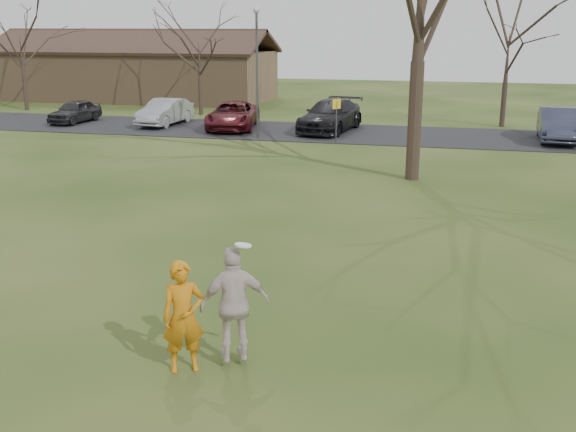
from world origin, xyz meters
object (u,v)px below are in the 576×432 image
object	(u,v)px
catching_play	(235,304)
lamp_post	(257,56)
car_3	(330,116)
building	(135,73)
player_defender	(183,317)
car_1	(165,112)
car_0	(75,111)
car_2	(233,115)
car_5	(558,125)

from	to	relation	value
catching_play	lamp_post	xyz separation A→B (m)	(-6.05, 22.37, 2.88)
catching_play	car_3	bearing A→B (deg)	96.62
building	player_defender	bearing A→B (deg)	-63.21
player_defender	catching_play	distance (m)	0.85
car_1	car_0	bearing A→B (deg)	-172.03
catching_play	car_1	bearing A→B (deg)	115.83
car_2	catching_play	size ratio (longest dim) A/B	2.51
car_1	catching_play	bearing A→B (deg)	-59.85
building	lamp_post	bearing A→B (deg)	-47.91
car_0	building	xyz separation A→B (m)	(-2.41, 12.84, 1.26)
car_0	building	bearing A→B (deg)	104.54
car_1	building	xyz separation A→B (m)	(-7.77, 12.50, 1.17)
car_1	car_3	bearing A→B (deg)	3.76
player_defender	lamp_post	world-z (taller)	lamp_post
car_2	car_3	bearing A→B (deg)	-4.74
car_5	building	bearing A→B (deg)	157.76
car_1	building	bearing A→B (deg)	126.19
car_3	lamp_post	size ratio (longest dim) A/B	0.88
car_1	catching_play	world-z (taller)	catching_play
player_defender	car_0	size ratio (longest dim) A/B	0.50
car_1	car_5	size ratio (longest dim) A/B	0.92
car_0	catching_play	size ratio (longest dim) A/B	1.82
car_5	car_3	bearing A→B (deg)	179.93
car_5	lamp_post	distance (m)	14.78
car_1	car_2	world-z (taller)	car_1
car_2	lamp_post	distance (m)	4.59
player_defender	car_3	distance (m)	25.70
car_1	car_5	distance (m)	20.49
player_defender	car_1	distance (m)	28.16
car_3	car_5	distance (m)	11.15
car_0	lamp_post	world-z (taller)	lamp_post
car_2	lamp_post	xyz separation A→B (m)	(2.11, -2.50, 3.21)
car_2	car_3	xyz separation A→B (m)	(5.23, 0.40, 0.09)
car_1	lamp_post	bearing A→B (deg)	-21.38
car_1	player_defender	bearing A→B (deg)	-61.54
car_2	building	world-z (taller)	building
player_defender	building	bearing A→B (deg)	88.51
building	car_1	bearing A→B (deg)	-58.13
car_0	lamp_post	bearing A→B (deg)	-8.99
car_1	catching_play	size ratio (longest dim) A/B	2.13
car_3	car_5	xyz separation A→B (m)	(11.13, -0.54, -0.02)
car_2	lamp_post	world-z (taller)	lamp_post
catching_play	building	size ratio (longest dim) A/B	0.10
car_0	car_1	size ratio (longest dim) A/B	0.86
car_3	lamp_post	distance (m)	5.28
car_5	catching_play	bearing A→B (deg)	-105.65
car_0	car_1	world-z (taller)	car_1
car_1	catching_play	distance (m)	28.19
building	car_5	bearing A→B (deg)	-24.93
player_defender	lamp_post	xyz separation A→B (m)	(-5.29, 22.70, 3.04)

